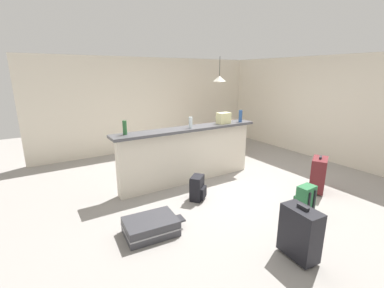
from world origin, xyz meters
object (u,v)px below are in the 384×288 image
at_px(suitcase_flat_charcoal, 151,226).
at_px(suitcase_upright_black, 300,233).
at_px(suitcase_upright_maroon, 318,174).
at_px(dining_table, 219,128).
at_px(bottle_green, 125,128).
at_px(bottle_blue, 240,116).
at_px(dining_chair_near_partition, 230,137).
at_px(pendant_lamp, 219,79).
at_px(bottle_clear, 191,123).
at_px(backpack_green, 305,199).
at_px(backpack_black, 198,188).
at_px(grocery_bag, 224,118).

bearing_deg(suitcase_flat_charcoal, suitcase_upright_black, -46.72).
bearing_deg(suitcase_upright_maroon, dining_table, 89.07).
distance_m(bottle_green, dining_table, 3.33).
height_order(bottle_blue, suitcase_upright_maroon, bottle_blue).
xyz_separation_m(dining_chair_near_partition, pendant_lamp, (0.01, 0.51, 1.44)).
xyz_separation_m(bottle_green, bottle_clear, (1.22, -0.11, -0.02)).
height_order(dining_table, suitcase_upright_maroon, dining_table).
relative_size(bottle_clear, dining_table, 0.19).
relative_size(bottle_green, backpack_green, 0.57).
distance_m(bottle_green, suitcase_upright_black, 3.01).
distance_m(bottle_blue, suitcase_flat_charcoal, 3.05).
bearing_deg(bottle_blue, backpack_black, -156.02).
relative_size(bottle_clear, backpack_green, 0.49).
bearing_deg(backpack_black, dining_table, 45.74).
height_order(bottle_blue, suitcase_upright_black, bottle_blue).
distance_m(bottle_green, suitcase_flat_charcoal, 1.72).
distance_m(dining_chair_near_partition, suitcase_flat_charcoal, 3.77).
xyz_separation_m(dining_chair_near_partition, backpack_black, (-2.03, -1.59, -0.31)).
relative_size(suitcase_upright_black, backpack_green, 1.60).
height_order(bottle_blue, pendant_lamp, pendant_lamp).
height_order(suitcase_flat_charcoal, suitcase_upright_black, suitcase_upright_black).
relative_size(grocery_bag, dining_chair_near_partition, 0.28).
bearing_deg(pendant_lamp, suitcase_upright_maroon, -90.28).
xyz_separation_m(suitcase_flat_charcoal, backpack_black, (1.08, 0.51, 0.09)).
bearing_deg(bottle_blue, grocery_bag, 172.66).
bearing_deg(bottle_green, suitcase_upright_black, -67.07).
relative_size(bottle_clear, bottle_blue, 0.84).
xyz_separation_m(pendant_lamp, suitcase_upright_maroon, (-0.01, -2.99, -1.62)).
height_order(grocery_bag, suitcase_flat_charcoal, grocery_bag).
distance_m(grocery_bag, backpack_black, 1.65).
xyz_separation_m(bottle_clear, suitcase_upright_maroon, (1.74, -1.57, -0.87)).
relative_size(dining_table, backpack_black, 2.62).
bearing_deg(bottle_blue, dining_table, 68.75).
distance_m(dining_table, pendant_lamp, 1.31).
bearing_deg(backpack_black, bottle_green, 139.42).
bearing_deg(backpack_black, suitcase_flat_charcoal, -154.72).
xyz_separation_m(backpack_black, backpack_green, (1.21, -1.21, 0.00)).
distance_m(grocery_bag, dining_table, 1.80).
xyz_separation_m(dining_chair_near_partition, suitcase_upright_maroon, (-0.01, -2.48, -0.19)).
height_order(pendant_lamp, suitcase_upright_maroon, pendant_lamp).
distance_m(bottle_blue, backpack_green, 2.16).
bearing_deg(bottle_blue, pendant_lamp, 69.68).
distance_m(pendant_lamp, backpack_green, 3.84).
bearing_deg(pendant_lamp, bottle_clear, -140.95).
height_order(suitcase_flat_charcoal, suitcase_upright_maroon, suitcase_upright_maroon).
xyz_separation_m(grocery_bag, pendant_lamp, (0.94, 1.39, 0.75)).
distance_m(pendant_lamp, suitcase_upright_black, 4.66).
xyz_separation_m(dining_chair_near_partition, suitcase_upright_black, (-1.84, -3.45, -0.19)).
relative_size(dining_chair_near_partition, backpack_green, 2.21).
bearing_deg(suitcase_flat_charcoal, dining_table, 39.92).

